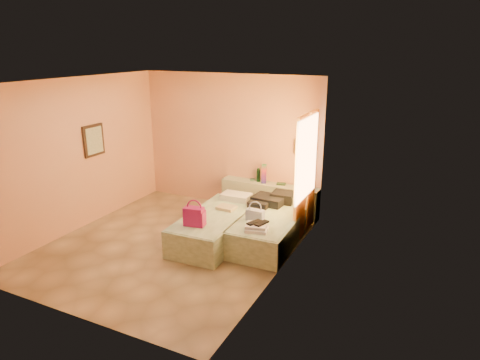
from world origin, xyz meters
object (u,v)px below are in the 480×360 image
object	(u,v)px
bed_right	(271,228)
headboard_ledge	(269,199)
green_book	(281,184)
flower_vase	(304,182)
towel_stack	(257,228)
bed_left	(216,227)
magenta_handbag	(195,216)
water_bottle	(258,175)
blue_handbag	(255,215)

from	to	relation	value
bed_right	headboard_ledge	bearing A→B (deg)	111.75
green_book	flower_vase	size ratio (longest dim) A/B	0.65
towel_stack	green_book	bearing A→B (deg)	99.39
bed_left	magenta_handbag	world-z (taller)	magenta_handbag
green_book	magenta_handbag	bearing A→B (deg)	-118.67
water_bottle	flower_vase	size ratio (longest dim) A/B	0.98
green_book	blue_handbag	xyz separation A→B (m)	(0.13, -1.59, -0.07)
bed_left	magenta_handbag	distance (m)	0.72
flower_vase	blue_handbag	bearing A→B (deg)	-103.69
bed_left	flower_vase	distance (m)	1.97
headboard_ledge	bed_left	xyz separation A→B (m)	(-0.38, -1.57, -0.08)
water_bottle	bed_left	bearing A→B (deg)	-93.93
bed_right	water_bottle	size ratio (longest dim) A/B	7.40
green_book	towel_stack	size ratio (longest dim) A/B	0.51
bed_left	blue_handbag	distance (m)	0.82
bed_left	green_book	world-z (taller)	green_book
headboard_ledge	flower_vase	world-z (taller)	flower_vase
flower_vase	bed_right	bearing A→B (deg)	-100.06
water_bottle	green_book	world-z (taller)	water_bottle
bed_left	towel_stack	world-z (taller)	towel_stack
water_bottle	magenta_handbag	world-z (taller)	water_bottle
green_book	towel_stack	distance (m)	1.98
magenta_handbag	water_bottle	bearing A→B (deg)	75.04
flower_vase	magenta_handbag	xyz separation A→B (m)	(-1.18, -2.13, -0.13)
headboard_ledge	green_book	bearing A→B (deg)	10.60
flower_vase	towel_stack	xyz separation A→B (m)	(-0.18, -1.88, -0.24)
bed_left	green_book	xyz separation A→B (m)	(0.61, 1.62, 0.41)
bed_left	bed_right	distance (m)	0.97
blue_handbag	towel_stack	bearing A→B (deg)	-61.30
green_book	blue_handbag	size ratio (longest dim) A/B	0.59
bed_right	green_book	size ratio (longest dim) A/B	11.15
headboard_ledge	towel_stack	bearing A→B (deg)	-73.76
flower_vase	blue_handbag	distance (m)	1.57
bed_right	blue_handbag	bearing A→B (deg)	-116.97
bed_right	green_book	world-z (taller)	green_book
flower_vase	blue_handbag	size ratio (longest dim) A/B	0.91
headboard_ledge	bed_right	bearing A→B (deg)	-66.43
water_bottle	bed_right	bearing A→B (deg)	-57.42
bed_left	green_book	bearing A→B (deg)	67.54
bed_right	towel_stack	size ratio (longest dim) A/B	5.71
magenta_handbag	green_book	bearing A→B (deg)	62.63
magenta_handbag	headboard_ledge	bearing A→B (deg)	68.09
headboard_ledge	bed_right	xyz separation A→B (m)	(0.52, -1.20, -0.08)
flower_vase	blue_handbag	world-z (taller)	flower_vase
bed_left	towel_stack	size ratio (longest dim) A/B	5.71
green_book	flower_vase	bearing A→B (deg)	-19.65
bed_right	magenta_handbag	world-z (taller)	magenta_handbag
flower_vase	blue_handbag	xyz separation A→B (m)	(-0.37, -1.52, -0.19)
towel_stack	flower_vase	bearing A→B (deg)	84.64
bed_left	towel_stack	distance (m)	1.04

